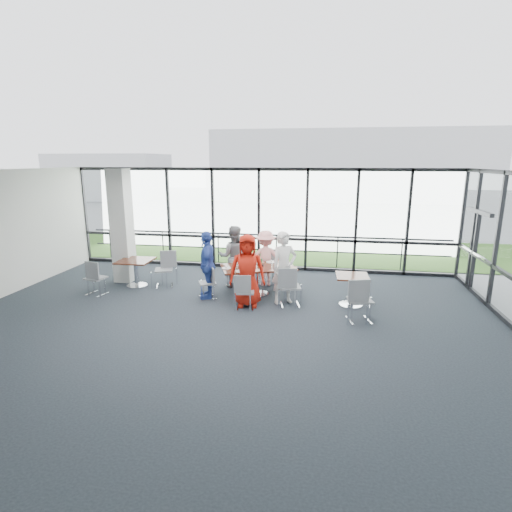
% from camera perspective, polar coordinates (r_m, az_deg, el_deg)
% --- Properties ---
extents(floor, '(12.00, 10.00, 0.02)m').
position_cam_1_polar(floor, '(8.36, -5.30, -10.71)').
color(floor, '#1E242C').
rests_on(floor, ground).
extents(ceiling, '(12.00, 10.00, 0.04)m').
position_cam_1_polar(ceiling, '(7.63, -5.83, 11.85)').
color(ceiling, white).
rests_on(ceiling, ground).
extents(wall_front, '(12.00, 0.10, 3.20)m').
position_cam_1_polar(wall_front, '(3.60, -28.09, -18.40)').
color(wall_front, silver).
rests_on(wall_front, ground).
extents(curtain_wall_back, '(12.00, 0.10, 3.20)m').
position_cam_1_polar(curtain_wall_back, '(12.65, 0.41, 5.26)').
color(curtain_wall_back, white).
rests_on(curtain_wall_back, ground).
extents(exit_door, '(0.12, 1.60, 2.10)m').
position_cam_1_polar(exit_door, '(12.02, 28.79, 0.48)').
color(exit_door, black).
rests_on(exit_door, ground).
extents(structural_column, '(0.50, 0.50, 3.20)m').
position_cam_1_polar(structural_column, '(11.93, -18.61, 4.06)').
color(structural_column, silver).
rests_on(structural_column, ground).
extents(apron, '(80.00, 70.00, 0.02)m').
position_cam_1_polar(apron, '(17.81, 3.03, 2.36)').
color(apron, gray).
rests_on(apron, ground).
extents(grass_strip, '(80.00, 5.00, 0.01)m').
position_cam_1_polar(grass_strip, '(15.86, 2.17, 1.10)').
color(grass_strip, '#315D1F').
rests_on(grass_strip, ground).
extents(hangar_main, '(24.00, 10.00, 6.00)m').
position_cam_1_polar(hangar_main, '(39.41, 12.95, 12.55)').
color(hangar_main, silver).
rests_on(hangar_main, ground).
extents(hangar_aux, '(10.00, 6.00, 4.00)m').
position_cam_1_polar(hangar_aux, '(40.66, -20.11, 10.69)').
color(hangar_aux, silver).
rests_on(hangar_aux, ground).
extents(guard_rail, '(12.00, 0.06, 0.06)m').
position_cam_1_polar(guard_rail, '(13.43, 0.82, 0.97)').
color(guard_rail, '#2D2D33').
rests_on(guard_rail, ground).
extents(main_table, '(2.10, 1.63, 0.75)m').
position_cam_1_polar(main_table, '(10.31, 0.28, -2.22)').
color(main_table, '#3A170E').
rests_on(main_table, ground).
extents(side_table_left, '(0.91, 0.91, 0.75)m').
position_cam_1_polar(side_table_left, '(11.48, -16.83, -1.07)').
color(side_table_left, '#3A170E').
rests_on(side_table_left, ground).
extents(side_table_right, '(0.78, 0.78, 0.75)m').
position_cam_1_polar(side_table_right, '(9.80, 13.55, -3.48)').
color(side_table_right, '#3A170E').
rests_on(side_table_right, ground).
extents(diner_near_left, '(0.93, 0.68, 1.74)m').
position_cam_1_polar(diner_near_left, '(9.45, -1.24, -2.10)').
color(diner_near_left, '#AF180C').
rests_on(diner_near_left, ground).
extents(diner_near_right, '(0.80, 0.74, 1.77)m').
position_cam_1_polar(diner_near_right, '(9.66, 4.04, -1.69)').
color(diner_near_right, silver).
rests_on(diner_near_right, ground).
extents(diner_far_left, '(0.90, 0.65, 1.70)m').
position_cam_1_polar(diner_far_left, '(10.93, -3.23, -0.08)').
color(diner_far_left, slate).
rests_on(diner_far_left, ground).
extents(diner_far_right, '(1.08, 0.71, 1.55)m').
position_cam_1_polar(diner_far_right, '(11.06, 1.38, -0.31)').
color(diner_far_right, '#FFA4A1').
rests_on(diner_far_right, ground).
extents(diner_end, '(0.78, 1.11, 1.71)m').
position_cam_1_polar(diner_end, '(10.11, -6.96, -1.25)').
color(diner_end, '#304BA8').
rests_on(diner_end, ground).
extents(chair_main_nl, '(0.47, 0.47, 0.84)m').
position_cam_1_polar(chair_main_nl, '(9.38, -1.54, -5.10)').
color(chair_main_nl, slate).
rests_on(chair_main_nl, ground).
extents(chair_main_nr, '(0.56, 0.56, 0.95)m').
position_cam_1_polar(chair_main_nr, '(9.58, 4.91, -4.40)').
color(chair_main_nr, slate).
rests_on(chair_main_nr, ground).
extents(chair_main_fl, '(0.53, 0.53, 0.88)m').
position_cam_1_polar(chair_main_fl, '(11.17, -2.67, -1.95)').
color(chair_main_fl, slate).
rests_on(chair_main_fl, ground).
extents(chair_main_fr, '(0.52, 0.52, 0.88)m').
position_cam_1_polar(chair_main_fr, '(11.30, 1.85, -1.75)').
color(chair_main_fr, slate).
rests_on(chair_main_fr, ground).
extents(chair_main_end, '(0.53, 0.53, 0.81)m').
position_cam_1_polar(chair_main_end, '(10.16, -6.95, -3.82)').
color(chair_main_end, slate).
rests_on(chair_main_end, ground).
extents(chair_spare_la, '(0.53, 0.53, 0.91)m').
position_cam_1_polar(chair_spare_la, '(11.12, -21.92, -2.93)').
color(chair_spare_la, slate).
rests_on(chair_spare_la, ground).
extents(chair_spare_lb, '(0.59, 0.59, 0.95)m').
position_cam_1_polar(chair_spare_lb, '(11.28, -13.03, -1.94)').
color(chair_spare_lb, slate).
rests_on(chair_spare_lb, ground).
extents(chair_spare_r, '(0.58, 0.58, 0.97)m').
position_cam_1_polar(chair_spare_r, '(8.91, 14.64, -6.13)').
color(chair_spare_r, slate).
rests_on(chair_spare_r, ground).
extents(plate_nl, '(0.27, 0.27, 0.01)m').
position_cam_1_polar(plate_nl, '(9.82, -2.15, -2.18)').
color(plate_nl, white).
rests_on(plate_nl, main_table).
extents(plate_nr, '(0.24, 0.24, 0.01)m').
position_cam_1_polar(plate_nr, '(10.05, 3.78, -1.84)').
color(plate_nr, white).
rests_on(plate_nr, main_table).
extents(plate_fl, '(0.24, 0.24, 0.01)m').
position_cam_1_polar(plate_fl, '(10.48, -2.71, -1.18)').
color(plate_fl, white).
rests_on(plate_fl, main_table).
extents(plate_fr, '(0.28, 0.28, 0.01)m').
position_cam_1_polar(plate_fr, '(10.71, 2.19, -0.86)').
color(plate_fr, white).
rests_on(plate_fr, main_table).
extents(plate_end, '(0.23, 0.23, 0.01)m').
position_cam_1_polar(plate_end, '(10.12, -4.27, -1.74)').
color(plate_end, white).
rests_on(plate_end, main_table).
extents(tumbler_a, '(0.07, 0.07, 0.15)m').
position_cam_1_polar(tumbler_a, '(9.97, -0.58, -1.54)').
color(tumbler_a, white).
rests_on(tumbler_a, main_table).
extents(tumbler_b, '(0.07, 0.07, 0.13)m').
position_cam_1_polar(tumbler_b, '(10.11, 2.40, -1.39)').
color(tumbler_b, white).
rests_on(tumbler_b, main_table).
extents(tumbler_c, '(0.06, 0.06, 0.13)m').
position_cam_1_polar(tumbler_c, '(10.45, 0.03, -0.89)').
color(tumbler_c, white).
rests_on(tumbler_c, main_table).
extents(tumbler_d, '(0.07, 0.07, 0.14)m').
position_cam_1_polar(tumbler_d, '(9.97, -2.83, -1.57)').
color(tumbler_d, white).
rests_on(tumbler_d, main_table).
extents(menu_a, '(0.40, 0.40, 0.00)m').
position_cam_1_polar(menu_a, '(9.89, -0.28, -2.11)').
color(menu_a, silver).
rests_on(menu_a, main_table).
extents(menu_b, '(0.32, 0.23, 0.00)m').
position_cam_1_polar(menu_b, '(10.21, 4.94, -1.65)').
color(menu_b, silver).
rests_on(menu_b, main_table).
extents(menu_c, '(0.35, 0.37, 0.00)m').
position_cam_1_polar(menu_c, '(10.70, 0.29, -0.90)').
color(menu_c, silver).
rests_on(menu_c, main_table).
extents(condiment_caddy, '(0.10, 0.07, 0.04)m').
position_cam_1_polar(condiment_caddy, '(10.30, 0.81, -1.37)').
color(condiment_caddy, black).
rests_on(condiment_caddy, main_table).
extents(ketchup_bottle, '(0.06, 0.06, 0.18)m').
position_cam_1_polar(ketchup_bottle, '(10.35, 0.37, -0.89)').
color(ketchup_bottle, '#921200').
rests_on(ketchup_bottle, main_table).
extents(green_bottle, '(0.05, 0.05, 0.20)m').
position_cam_1_polar(green_bottle, '(10.28, 0.75, -0.93)').
color(green_bottle, '#1F7034').
rests_on(green_bottle, main_table).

